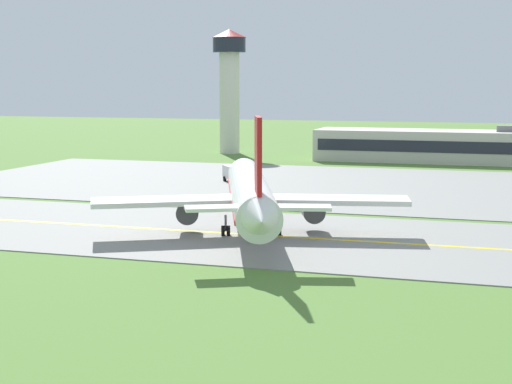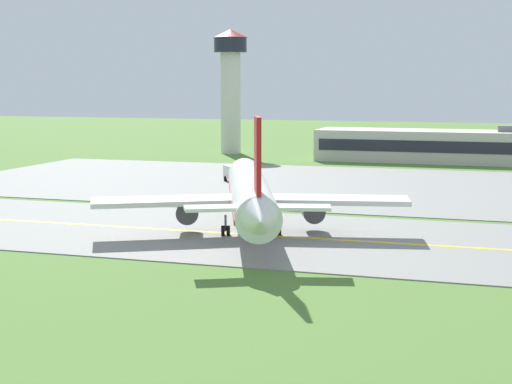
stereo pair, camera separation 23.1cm
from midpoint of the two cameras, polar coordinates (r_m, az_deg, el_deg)
The scene contains 8 objects.
ground_plane at distance 81.32m, azimuth -0.73°, elevation -3.13°, with size 500.00×500.00×0.00m, color #517A33.
taxiway_strip at distance 81.31m, azimuth -0.73°, elevation -3.10°, with size 240.00×28.00×0.10m, color gray.
apron_pad at distance 119.82m, azimuth 10.10°, elevation 0.31°, with size 140.00×52.00×0.10m, color gray.
taxiway_centreline at distance 81.30m, azimuth -0.73°, elevation -3.06°, with size 220.00×0.60×0.01m, color yellow.
airplane_lead at distance 81.78m, azimuth -0.48°, elevation -0.14°, with size 31.52×38.29×12.70m.
service_truck_fuel at distance 123.96m, azimuth -1.63°, elevation 1.37°, with size 5.22×6.04×2.60m.
terminal_building at distance 161.12m, azimuth 13.78°, elevation 3.21°, with size 52.94×12.20×7.43m.
control_tower at distance 176.42m, azimuth -1.96°, elevation 8.11°, with size 7.60×7.60×27.18m.
Camera 1 is at (24.66, -75.94, 15.44)m, focal length 55.66 mm.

